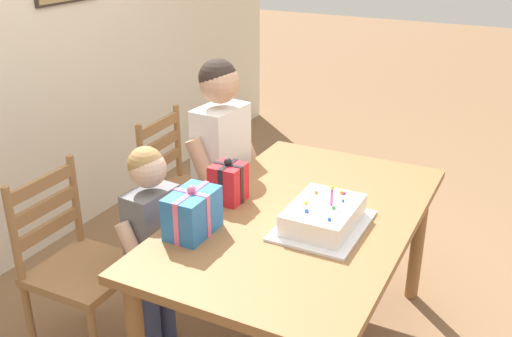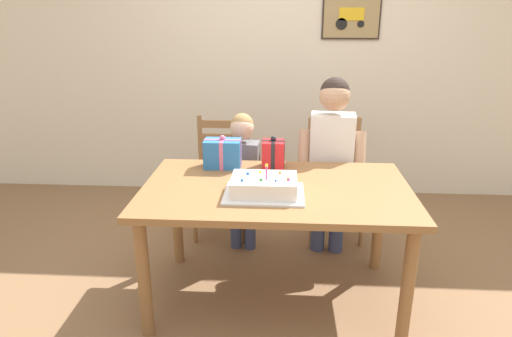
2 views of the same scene
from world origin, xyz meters
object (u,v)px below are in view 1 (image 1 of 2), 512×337
(dining_table, at_px, (301,232))
(child_younger, at_px, (153,231))
(chair_right, at_px, (184,191))
(child_older, at_px, (222,153))
(gift_box_beside_cake, at_px, (192,213))
(birthday_cake, at_px, (323,216))
(gift_box_red_large, at_px, (228,183))
(chair_left, at_px, (77,266))

(dining_table, height_order, child_younger, child_younger)
(chair_right, distance_m, child_older, 0.44)
(gift_box_beside_cake, distance_m, chair_right, 1.06)
(gift_box_beside_cake, height_order, child_older, child_older)
(child_younger, bearing_deg, gift_box_beside_cake, -109.12)
(gift_box_beside_cake, relative_size, child_older, 0.19)
(birthday_cake, xyz_separation_m, gift_box_red_large, (0.04, 0.47, 0.04))
(dining_table, xyz_separation_m, child_younger, (-0.25, 0.62, -0.03))
(chair_right, xyz_separation_m, child_younger, (-0.70, -0.30, 0.16))
(birthday_cake, relative_size, child_older, 0.34)
(chair_left, relative_size, child_older, 0.71)
(gift_box_red_large, relative_size, child_older, 0.16)
(dining_table, relative_size, gift_box_red_large, 7.31)
(chair_left, height_order, child_older, child_older)
(gift_box_red_large, xyz_separation_m, chair_right, (0.47, 0.57, -0.37))
(chair_left, relative_size, chair_right, 1.00)
(birthday_cake, bearing_deg, child_older, 59.41)
(chair_right, relative_size, child_older, 0.71)
(dining_table, xyz_separation_m, birthday_cake, (-0.06, -0.13, 0.14))
(birthday_cake, bearing_deg, chair_right, 64.05)
(chair_left, bearing_deg, chair_right, -0.00)
(child_older, distance_m, child_younger, 0.65)
(gift_box_beside_cake, bearing_deg, child_older, 21.48)
(birthday_cake, height_order, child_older, child_older)
(dining_table, relative_size, gift_box_beside_cake, 6.47)
(child_older, bearing_deg, child_younger, 179.95)
(dining_table, bearing_deg, gift_box_beside_cake, 136.82)
(gift_box_beside_cake, xyz_separation_m, chair_left, (-0.09, 0.59, -0.37))
(chair_left, height_order, chair_right, same)
(child_younger, bearing_deg, chair_right, 23.24)
(dining_table, bearing_deg, birthday_cake, -117.34)
(gift_box_beside_cake, bearing_deg, chair_right, 36.36)
(birthday_cake, xyz_separation_m, chair_right, (0.51, 1.04, -0.33))
(dining_table, height_order, birthday_cake, birthday_cake)
(dining_table, distance_m, child_older, 0.74)
(gift_box_red_large, distance_m, chair_left, 0.80)
(child_younger, bearing_deg, child_older, -0.05)
(chair_right, bearing_deg, child_younger, -156.76)
(dining_table, height_order, gift_box_beside_cake, gift_box_beside_cake)
(gift_box_red_large, xyz_separation_m, chair_left, (-0.42, 0.57, -0.37))
(dining_table, bearing_deg, child_older, 58.78)
(child_younger, bearing_deg, gift_box_red_large, -50.03)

